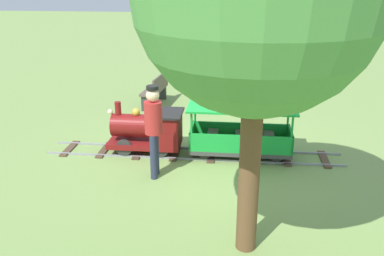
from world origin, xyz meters
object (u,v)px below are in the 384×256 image
at_px(park_bench, 156,90).
at_px(conductor_person, 154,124).
at_px(locomotive, 149,130).
at_px(passenger_car, 241,136).

bearing_deg(park_bench, conductor_person, -169.73).
bearing_deg(conductor_person, locomotive, 16.19).
bearing_deg(locomotive, passenger_car, -90.00).
distance_m(passenger_car, conductor_person, 1.85).
relative_size(passenger_car, park_bench, 1.50).
relative_size(locomotive, passenger_car, 0.72).
height_order(passenger_car, park_bench, passenger_car).
height_order(conductor_person, park_bench, conductor_person).
bearing_deg(conductor_person, passenger_car, -55.99).
bearing_deg(passenger_car, locomotive, 90.00).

